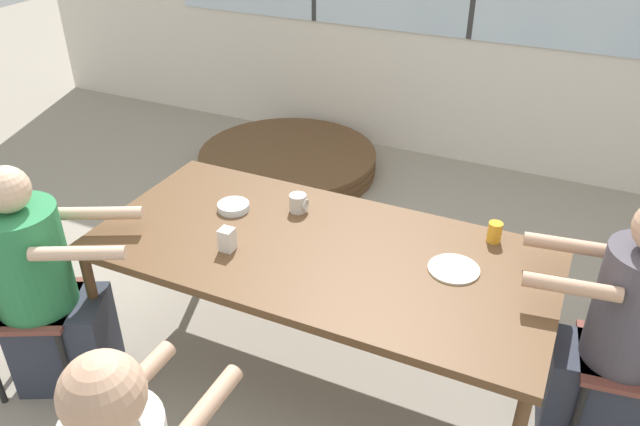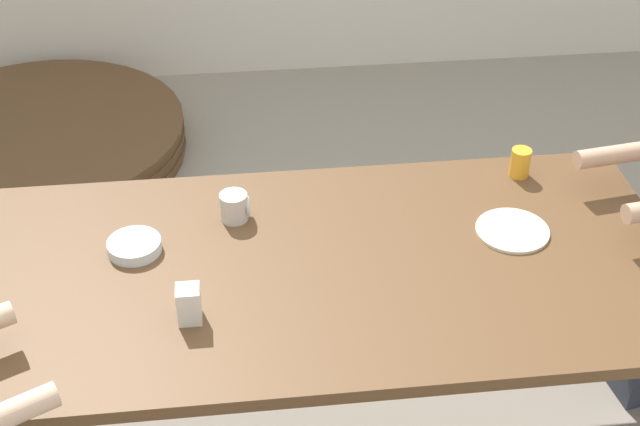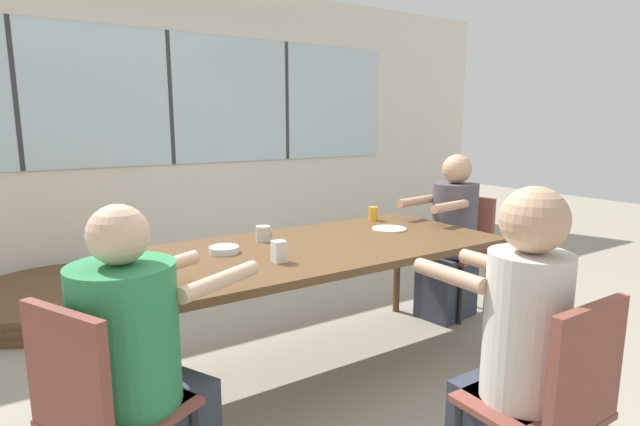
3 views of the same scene
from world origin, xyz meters
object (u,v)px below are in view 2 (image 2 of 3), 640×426
at_px(coffee_mug, 235,207).
at_px(milk_carton_small, 189,304).
at_px(bowl_white_shallow, 134,246).
at_px(juice_glass, 520,163).
at_px(folded_table_stack, 39,142).

height_order(coffee_mug, milk_carton_small, milk_carton_small).
bearing_deg(bowl_white_shallow, juice_glass, 12.01).
relative_size(bowl_white_shallow, folded_table_stack, 0.11).
xyz_separation_m(bowl_white_shallow, folded_table_stack, (-0.64, 1.77, -0.68)).
bearing_deg(bowl_white_shallow, milk_carton_small, -62.40).
bearing_deg(coffee_mug, milk_carton_small, -107.21).
distance_m(coffee_mug, folded_table_stack, 2.02).
height_order(milk_carton_small, folded_table_stack, milk_carton_small).
height_order(coffee_mug, bowl_white_shallow, coffee_mug).
height_order(juice_glass, bowl_white_shallow, juice_glass).
bearing_deg(milk_carton_small, coffee_mug, 72.79).
relative_size(coffee_mug, milk_carton_small, 0.85).
distance_m(juice_glass, folded_table_stack, 2.50).
bearing_deg(coffee_mug, bowl_white_shallow, -157.11).
bearing_deg(coffee_mug, folded_table_stack, 119.68).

